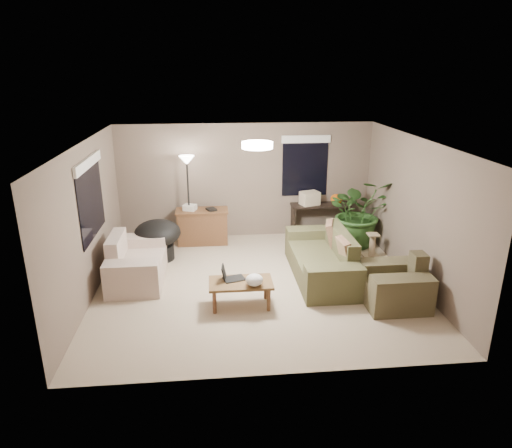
{
  "coord_description": "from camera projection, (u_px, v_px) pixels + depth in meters",
  "views": [
    {
      "loc": [
        -0.72,
        -7.19,
        3.62
      ],
      "look_at": [
        0.0,
        0.2,
        1.05
      ],
      "focal_mm": 32.0,
      "sensor_mm": 36.0,
      "label": 1
    }
  ],
  "objects": [
    {
      "name": "papasan_chair",
      "position": [
        158.0,
        237.0,
        8.91
      ],
      "size": [
        1.08,
        1.08,
        0.8
      ],
      "color": "black",
      "rests_on": "ground"
    },
    {
      "name": "plastic_bag",
      "position": [
        254.0,
        280.0,
        7.0
      ],
      "size": [
        0.33,
        0.32,
        0.19
      ],
      "primitive_type": "ellipsoid",
      "rotation": [
        0.0,
        0.0,
        0.32
      ],
      "color": "white",
      "rests_on": "coffee_table"
    },
    {
      "name": "ceiling_fixture",
      "position": [
        257.0,
        145.0,
        7.21
      ],
      "size": [
        0.5,
        0.5,
        0.1
      ],
      "primitive_type": "cylinder",
      "color": "white",
      "rests_on": "room_shell"
    },
    {
      "name": "throw_pillows",
      "position": [
        338.0,
        242.0,
        8.14
      ],
      "size": [
        0.35,
        1.38,
        0.47
      ],
      "color": "#8C7251",
      "rests_on": "main_sofa"
    },
    {
      "name": "floor_lamp",
      "position": [
        187.0,
        171.0,
        9.32
      ],
      "size": [
        0.32,
        0.32,
        1.91
      ],
      "color": "black",
      "rests_on": "ground"
    },
    {
      "name": "cardboard_box",
      "position": [
        310.0,
        198.0,
        9.96
      ],
      "size": [
        0.46,
        0.4,
        0.29
      ],
      "primitive_type": "cube",
      "rotation": [
        0.0,
        0.0,
        0.33
      ],
      "color": "beige",
      "rests_on": "console_table"
    },
    {
      "name": "houseplant",
      "position": [
        359.0,
        219.0,
        9.57
      ],
      "size": [
        1.35,
        1.5,
        1.17
      ],
      "primitive_type": "imported",
      "color": "#2D5923",
      "rests_on": "ground"
    },
    {
      "name": "laptop",
      "position": [
        230.0,
        276.0,
        7.22
      ],
      "size": [
        0.4,
        0.31,
        0.24
      ],
      "color": "black",
      "rests_on": "coffee_table"
    },
    {
      "name": "window_left",
      "position": [
        90.0,
        185.0,
        7.46
      ],
      "size": [
        0.05,
        1.56,
        1.33
      ],
      "color": "black",
      "rests_on": "room_shell"
    },
    {
      "name": "loveseat",
      "position": [
        136.0,
        264.0,
        8.09
      ],
      "size": [
        0.9,
        1.6,
        0.85
      ],
      "color": "beige",
      "rests_on": "ground"
    },
    {
      "name": "console_table",
      "position": [
        320.0,
        218.0,
        10.14
      ],
      "size": [
        1.3,
        0.4,
        0.75
      ],
      "color": "black",
      "rests_on": "ground"
    },
    {
      "name": "armchair",
      "position": [
        395.0,
        286.0,
        7.28
      ],
      "size": [
        0.95,
        1.0,
        0.85
      ],
      "color": "#47412B",
      "rests_on": "ground"
    },
    {
      "name": "cat_scratching_post",
      "position": [
        372.0,
        247.0,
        9.07
      ],
      "size": [
        0.32,
        0.32,
        0.5
      ],
      "color": "tan",
      "rests_on": "ground"
    },
    {
      "name": "pumpkin",
      "position": [
        336.0,
        199.0,
        10.03
      ],
      "size": [
        0.27,
        0.27,
        0.22
      ],
      "primitive_type": "ellipsoid",
      "rotation": [
        0.0,
        0.0,
        0.02
      ],
      "color": "orange",
      "rests_on": "console_table"
    },
    {
      "name": "main_sofa",
      "position": [
        323.0,
        261.0,
        8.23
      ],
      "size": [
        0.95,
        2.2,
        0.85
      ],
      "color": "#4C4B2D",
      "rests_on": "ground"
    },
    {
      "name": "room_shell",
      "position": [
        257.0,
        217.0,
        7.6
      ],
      "size": [
        5.5,
        5.5,
        5.5
      ],
      "color": "tan",
      "rests_on": "ground"
    },
    {
      "name": "desk_papers",
      "position": [
        194.0,
        208.0,
        9.6
      ],
      "size": [
        0.73,
        0.33,
        0.12
      ],
      "color": "silver",
      "rests_on": "desk"
    },
    {
      "name": "window_back",
      "position": [
        305.0,
        156.0,
        9.87
      ],
      "size": [
        1.06,
        0.05,
        1.33
      ],
      "color": "black",
      "rests_on": "room_shell"
    },
    {
      "name": "coffee_table",
      "position": [
        241.0,
        285.0,
        7.18
      ],
      "size": [
        1.0,
        0.55,
        0.42
      ],
      "color": "brown",
      "rests_on": "ground"
    },
    {
      "name": "desk",
      "position": [
        203.0,
        226.0,
        9.76
      ],
      "size": [
        1.1,
        0.5,
        0.75
      ],
      "color": "brown",
      "rests_on": "ground"
    }
  ]
}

